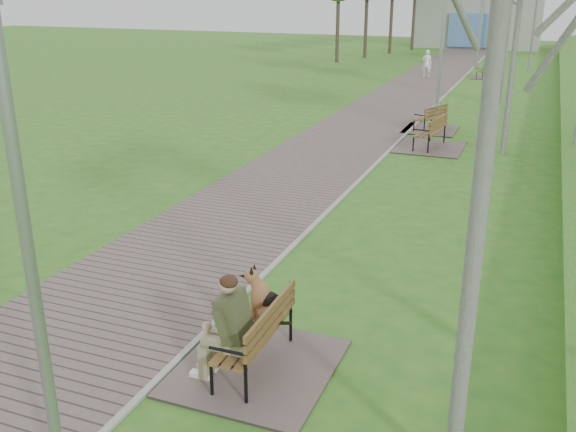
{
  "coord_description": "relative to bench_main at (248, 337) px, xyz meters",
  "views": [
    {
      "loc": [
        4.3,
        -6.51,
        4.98
      ],
      "look_at": [
        0.51,
        3.06,
        1.25
      ],
      "focal_mm": 40.0,
      "sensor_mm": 36.0,
      "label": 1
    }
  ],
  "objects": [
    {
      "name": "bench_third",
      "position": [
        -0.38,
        16.34,
        -0.3
      ],
      "size": [
        1.83,
        2.03,
        1.12
      ],
      "color": "#665853",
      "rests_on": "ground"
    },
    {
      "name": "lamp_post_far",
      "position": [
        -0.58,
        47.07,
        1.74
      ],
      "size": [
        0.19,
        0.19,
        4.81
      ],
      "color": "#9B9EA3",
      "rests_on": "ground"
    },
    {
      "name": "ground",
      "position": [
        -1.0,
        -0.32,
        -0.51
      ],
      "size": [
        120.0,
        120.0,
        0.0
      ],
      "primitive_type": "plane",
      "color": "#2D6B21",
      "rests_on": "ground"
    },
    {
      "name": "lamp_post_second",
      "position": [
        -0.7,
        19.85,
        2.13
      ],
      "size": [
        0.22,
        0.22,
        5.64
      ],
      "color": "#9B9EA3",
      "rests_on": "ground"
    },
    {
      "name": "lamp_post_third",
      "position": [
        -0.81,
        35.5,
        2.14
      ],
      "size": [
        0.22,
        0.22,
        5.67
      ],
      "color": "#9B9EA3",
      "rests_on": "ground"
    },
    {
      "name": "bench_second",
      "position": [
        0.07,
        13.63,
        -0.27
      ],
      "size": [
        2.06,
        2.29,
        1.27
      ],
      "color": "#665853",
      "rests_on": "ground"
    },
    {
      "name": "pedestrian_near",
      "position": [
        -3.03,
        30.43,
        0.25
      ],
      "size": [
        0.56,
        0.36,
        1.52
      ],
      "primitive_type": "imported",
      "rotation": [
        0.0,
        0.0,
        3.14
      ],
      "color": "white",
      "rests_on": "ground"
    },
    {
      "name": "building_north",
      "position": [
        -2.5,
        50.65,
        1.49
      ],
      "size": [
        10.0,
        5.2,
        4.0
      ],
      "color": "#9E9E99",
      "rests_on": "ground"
    },
    {
      "name": "walkway",
      "position": [
        -2.75,
        21.18,
        -0.49
      ],
      "size": [
        3.5,
        67.0,
        0.04
      ],
      "primitive_type": "cube",
      "color": "#665853",
      "rests_on": "ground"
    },
    {
      "name": "lamp_post_near",
      "position": [
        -0.76,
        -2.83,
        1.87
      ],
      "size": [
        0.2,
        0.2,
        5.08
      ],
      "color": "#9B9EA3",
      "rests_on": "ground"
    },
    {
      "name": "kerb",
      "position": [
        -1.0,
        21.18,
        -0.48
      ],
      "size": [
        0.1,
        67.0,
        0.05
      ],
      "primitive_type": "cube",
      "color": "#999993",
      "rests_on": "ground"
    },
    {
      "name": "bench_far",
      "position": [
        0.09,
        31.31,
        -0.34
      ],
      "size": [
        1.54,
        1.71,
        0.94
      ],
      "color": "#665853",
      "rests_on": "ground"
    },
    {
      "name": "bench_main",
      "position": [
        0.0,
        0.0,
        0.0
      ],
      "size": [
        2.05,
        2.27,
        1.79
      ],
      "color": "#665853",
      "rests_on": "ground"
    }
  ]
}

